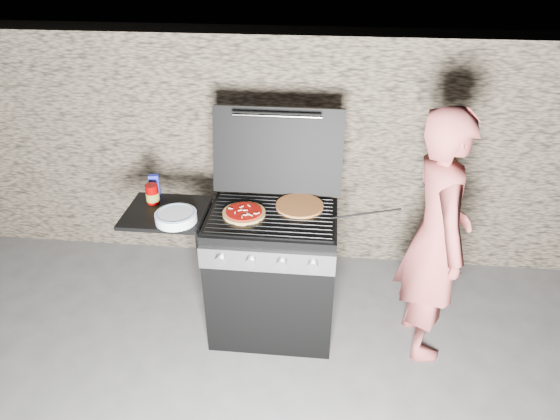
# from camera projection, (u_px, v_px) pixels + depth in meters

# --- Properties ---
(ground) EXTENTS (50.00, 50.00, 0.00)m
(ground) POSITION_uv_depth(u_px,v_px,m) (273.00, 325.00, 3.52)
(ground) COLOR slate
(stone_wall) EXTENTS (8.00, 0.35, 1.80)m
(stone_wall) POSITION_uv_depth(u_px,v_px,m) (287.00, 148.00, 3.96)
(stone_wall) COLOR gray
(stone_wall) RESTS_ON ground
(gas_grill) EXTENTS (1.34, 0.79, 0.91)m
(gas_grill) POSITION_uv_depth(u_px,v_px,m) (235.00, 272.00, 3.31)
(gas_grill) COLOR black
(gas_grill) RESTS_ON ground
(pizza_topped) EXTENTS (0.29, 0.29, 0.03)m
(pizza_topped) POSITION_uv_depth(u_px,v_px,m) (244.00, 212.00, 3.05)
(pizza_topped) COLOR tan
(pizza_topped) RESTS_ON gas_grill
(pizza_plain) EXTENTS (0.39, 0.39, 0.02)m
(pizza_plain) POSITION_uv_depth(u_px,v_px,m) (300.00, 206.00, 3.14)
(pizza_plain) COLOR #E48447
(pizza_plain) RESTS_ON gas_grill
(sauce_jar) EXTENTS (0.09, 0.09, 0.13)m
(sauce_jar) POSITION_uv_depth(u_px,v_px,m) (152.00, 194.00, 3.18)
(sauce_jar) COLOR #7B0000
(sauce_jar) RESTS_ON gas_grill
(blue_carton) EXTENTS (0.07, 0.05, 0.14)m
(blue_carton) POSITION_uv_depth(u_px,v_px,m) (155.00, 184.00, 3.28)
(blue_carton) COLOR #1F28AC
(blue_carton) RESTS_ON gas_grill
(plate_stack) EXTENTS (0.32, 0.32, 0.06)m
(plate_stack) POSITION_uv_depth(u_px,v_px,m) (176.00, 217.00, 3.00)
(plate_stack) COLOR white
(plate_stack) RESTS_ON gas_grill
(person) EXTENTS (0.47, 0.65, 1.65)m
(person) POSITION_uv_depth(u_px,v_px,m) (436.00, 238.00, 2.99)
(person) COLOR #B8524E
(person) RESTS_ON ground
(tongs) EXTENTS (0.42, 0.04, 0.08)m
(tongs) POSITION_uv_depth(u_px,v_px,m) (366.00, 214.00, 2.98)
(tongs) COLOR black
(tongs) RESTS_ON gas_grill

